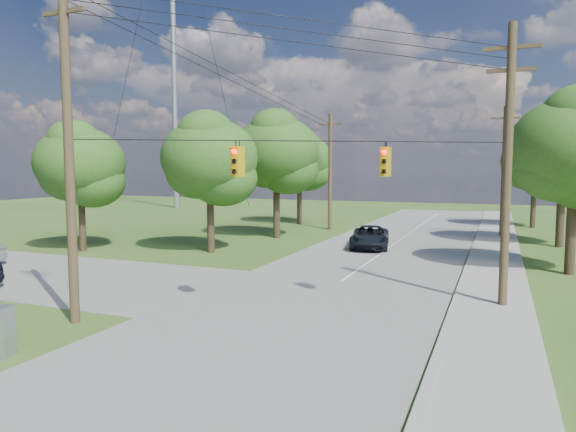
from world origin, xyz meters
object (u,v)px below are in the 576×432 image
at_px(pole_ne, 508,162).
at_px(pole_north_w, 330,170).
at_px(pole_north_e, 504,171).
at_px(car_main_north, 370,237).
at_px(pole_sw, 68,138).

height_order(pole_ne, pole_north_w, pole_ne).
xyz_separation_m(pole_north_e, pole_north_w, (-13.90, 0.00, 0.00)).
bearing_deg(car_main_north, pole_north_e, 38.86).
height_order(pole_north_e, pole_north_w, same).
bearing_deg(pole_sw, pole_north_e, 65.48).
height_order(pole_sw, pole_north_w, pole_sw).
height_order(pole_sw, pole_north_e, pole_sw).
bearing_deg(pole_north_w, pole_ne, -57.71).
relative_size(pole_ne, pole_north_e, 1.05).
bearing_deg(pole_north_e, car_main_north, -130.63).
bearing_deg(pole_north_e, pole_north_w, 180.00).
bearing_deg(car_main_north, pole_sw, -115.53).
bearing_deg(pole_ne, car_main_north, 122.73).
xyz_separation_m(pole_ne, pole_north_w, (-13.90, 22.00, -0.34)).
height_order(pole_sw, car_main_north, pole_sw).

